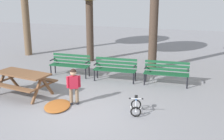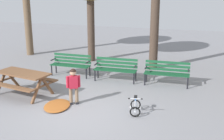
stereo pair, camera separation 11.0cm
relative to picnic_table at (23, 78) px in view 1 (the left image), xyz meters
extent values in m
plane|color=gray|center=(2.27, -0.83, -0.59)|extent=(36.00, 36.00, 0.00)
cube|color=brown|center=(0.00, 0.00, 0.15)|extent=(1.90, 1.06, 0.05)
cube|color=brown|center=(-0.09, -0.54, -0.14)|extent=(1.81, 0.54, 0.04)
cube|color=brown|center=(0.09, 0.54, -0.14)|extent=(1.81, 0.54, 0.04)
cube|color=brown|center=(-0.81, -0.11, -0.24)|extent=(0.16, 0.57, 0.76)
cube|color=brown|center=(-0.73, 0.38, -0.24)|extent=(0.16, 0.57, 0.76)
cube|color=brown|center=(-0.77, 0.13, -0.17)|extent=(0.27, 1.10, 0.04)
cube|color=brown|center=(0.73, -0.38, -0.24)|extent=(0.16, 0.57, 0.76)
cube|color=brown|center=(0.81, 0.11, -0.24)|extent=(0.16, 0.57, 0.76)
cube|color=brown|center=(0.77, -0.13, -0.17)|extent=(0.27, 1.10, 0.04)
cube|color=#144728|center=(0.50, 2.56, -0.15)|extent=(1.60, 0.09, 0.03)
cube|color=#144728|center=(0.50, 2.44, -0.15)|extent=(1.60, 0.09, 0.03)
cube|color=#144728|center=(0.50, 2.32, -0.15)|extent=(1.60, 0.09, 0.03)
cube|color=#144728|center=(0.50, 2.20, -0.15)|extent=(1.60, 0.09, 0.03)
cube|color=#144728|center=(0.50, 2.60, -0.05)|extent=(1.60, 0.06, 0.09)
cube|color=#144728|center=(0.50, 2.60, 0.08)|extent=(1.60, 0.06, 0.09)
cube|color=#144728|center=(0.50, 2.60, 0.21)|extent=(1.60, 0.06, 0.09)
cylinder|color=black|center=(1.25, 2.23, -0.37)|extent=(0.05, 0.05, 0.44)
cylinder|color=black|center=(1.25, 2.59, -0.37)|extent=(0.05, 0.05, 0.44)
cube|color=black|center=(1.25, 2.41, 0.03)|extent=(0.04, 0.40, 0.03)
cylinder|color=black|center=(-0.25, 2.21, -0.37)|extent=(0.05, 0.05, 0.44)
cylinder|color=black|center=(-0.25, 2.57, -0.37)|extent=(0.05, 0.05, 0.44)
cube|color=black|center=(-0.25, 2.39, 0.03)|extent=(0.04, 0.40, 0.03)
cube|color=#144728|center=(2.39, 2.49, -0.15)|extent=(1.60, 0.15, 0.03)
cube|color=#144728|center=(2.40, 2.37, -0.15)|extent=(1.60, 0.15, 0.03)
cube|color=#144728|center=(2.40, 2.25, -0.15)|extent=(1.60, 0.15, 0.03)
cube|color=#144728|center=(2.41, 2.13, -0.15)|extent=(1.60, 0.15, 0.03)
cube|color=#144728|center=(2.39, 2.53, -0.05)|extent=(1.60, 0.13, 0.09)
cube|color=#144728|center=(2.39, 2.53, 0.08)|extent=(1.60, 0.13, 0.09)
cube|color=#144728|center=(2.39, 2.53, 0.21)|extent=(1.60, 0.13, 0.09)
cylinder|color=black|center=(3.16, 2.19, -0.37)|extent=(0.05, 0.05, 0.44)
cylinder|color=black|center=(3.14, 2.55, -0.37)|extent=(0.05, 0.05, 0.44)
cube|color=black|center=(3.15, 2.37, 0.03)|extent=(0.06, 0.40, 0.03)
cylinder|color=black|center=(1.66, 2.11, -0.37)|extent=(0.05, 0.05, 0.44)
cylinder|color=black|center=(1.64, 2.47, -0.37)|extent=(0.05, 0.05, 0.44)
cube|color=black|center=(1.65, 2.29, 0.03)|extent=(0.06, 0.40, 0.03)
cube|color=#144728|center=(4.29, 2.58, -0.15)|extent=(1.60, 0.16, 0.03)
cube|color=#144728|center=(4.30, 2.47, -0.15)|extent=(1.60, 0.16, 0.03)
cube|color=#144728|center=(4.30, 2.35, -0.15)|extent=(1.60, 0.16, 0.03)
cube|color=#144728|center=(4.31, 2.23, -0.15)|extent=(1.60, 0.16, 0.03)
cube|color=#144728|center=(4.29, 2.62, -0.05)|extent=(1.60, 0.13, 0.09)
cube|color=#144728|center=(4.29, 2.62, 0.08)|extent=(1.60, 0.13, 0.09)
cube|color=#144728|center=(4.29, 2.62, 0.21)|extent=(1.60, 0.13, 0.09)
cylinder|color=black|center=(5.06, 2.29, -0.37)|extent=(0.05, 0.05, 0.44)
cylinder|color=black|center=(5.04, 2.65, -0.37)|extent=(0.05, 0.05, 0.44)
cube|color=black|center=(5.05, 2.47, 0.03)|extent=(0.06, 0.40, 0.03)
cylinder|color=black|center=(3.56, 2.21, -0.37)|extent=(0.05, 0.05, 0.44)
cylinder|color=black|center=(3.54, 2.56, -0.37)|extent=(0.05, 0.05, 0.44)
cube|color=black|center=(3.55, 2.38, 0.03)|extent=(0.06, 0.40, 0.03)
cylinder|color=#7F664C|center=(1.97, -0.15, -0.34)|extent=(0.10, 0.10, 0.51)
cube|color=black|center=(1.97, -0.15, -0.56)|extent=(0.16, 0.18, 0.06)
cylinder|color=#7F664C|center=(1.82, -0.24, -0.34)|extent=(0.10, 0.10, 0.51)
cube|color=black|center=(1.82, -0.24, -0.56)|extent=(0.16, 0.18, 0.06)
cube|color=#B71E33|center=(1.89, -0.19, 0.11)|extent=(0.31, 0.27, 0.38)
sphere|color=tan|center=(1.89, -0.19, 0.40)|extent=(0.19, 0.19, 0.19)
sphere|color=black|center=(1.89, -0.19, 0.43)|extent=(0.18, 0.18, 0.18)
cylinder|color=#B71E33|center=(2.04, -0.10, 0.12)|extent=(0.08, 0.08, 0.35)
cylinder|color=#B71E33|center=(1.75, -0.29, 0.12)|extent=(0.08, 0.08, 0.35)
torus|color=black|center=(3.88, -0.51, -0.44)|extent=(0.30, 0.10, 0.30)
cylinder|color=silver|center=(3.88, -0.51, -0.44)|extent=(0.06, 0.05, 0.04)
torus|color=black|center=(3.77, 0.00, -0.44)|extent=(0.30, 0.10, 0.30)
cylinder|color=silver|center=(3.77, 0.00, -0.44)|extent=(0.06, 0.05, 0.04)
torus|color=white|center=(3.88, 0.02, -0.54)|extent=(0.11, 0.05, 0.11)
torus|color=white|center=(3.66, -0.03, -0.54)|extent=(0.11, 0.05, 0.11)
cylinder|color=blue|center=(3.84, -0.34, -0.27)|extent=(0.10, 0.31, 0.32)
cylinder|color=blue|center=(3.81, -0.18, -0.29)|extent=(0.05, 0.08, 0.27)
cylinder|color=blue|center=(3.79, -0.10, -0.43)|extent=(0.07, 0.20, 0.05)
cylinder|color=silver|center=(3.88, -0.49, -0.28)|extent=(0.05, 0.08, 0.32)
cylinder|color=blue|center=(3.84, -0.32, -0.17)|extent=(0.10, 0.32, 0.05)
cube|color=black|center=(3.81, -0.16, -0.14)|extent=(0.12, 0.19, 0.04)
cylinder|color=silver|center=(3.88, -0.47, -0.07)|extent=(0.34, 0.10, 0.02)
cylinder|color=black|center=(4.04, -0.44, -0.07)|extent=(0.06, 0.05, 0.04)
cylinder|color=black|center=(3.71, -0.51, -0.07)|extent=(0.06, 0.05, 0.04)
ellipsoid|color=#9E5623|center=(1.51, -0.56, -0.56)|extent=(1.01, 1.24, 0.07)
cylinder|color=brown|center=(-3.24, 5.18, 1.48)|extent=(0.36, 0.36, 4.14)
cylinder|color=#423328|center=(0.33, 4.98, 0.92)|extent=(0.34, 0.34, 3.03)
cylinder|color=#423328|center=(3.42, 4.49, 1.52)|extent=(0.36, 0.36, 4.23)
camera|label=1|loc=(5.50, -7.64, 2.83)|focal=46.51mm
camera|label=2|loc=(5.61, -7.61, 2.83)|focal=46.51mm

